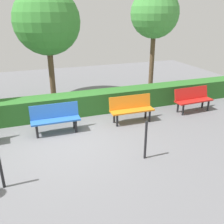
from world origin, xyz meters
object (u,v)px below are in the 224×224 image
Objects in this scene: bench_red at (193,98)px; bench_orange at (131,108)px; tree_mid at (47,22)px; bench_blue at (55,117)px; tree_near at (155,14)px.

bench_red is 0.99× the size of bench_orange.
tree_mid reaches higher than bench_red.
tree_mid is (-0.34, -3.15, 2.56)m from bench_blue.
tree_mid is at bearing -3.46° from tree_near.
tree_mid is (4.58, -3.09, 2.56)m from bench_red.
bench_red is 3.99m from tree_near.
bench_red is 6.08m from tree_mid.
bench_red is at bearing -176.27° from bench_orange.
bench_red is 1.00× the size of bench_blue.
bench_orange is 0.33× the size of tree_near.
tree_near is (0.20, -2.82, 2.81)m from bench_red.
tree_mid is at bearing -55.63° from bench_orange.
bench_blue is at bearing 31.46° from tree_near.
bench_blue is 0.33× the size of tree_mid.
tree_mid is (4.38, -0.26, -0.26)m from tree_near.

